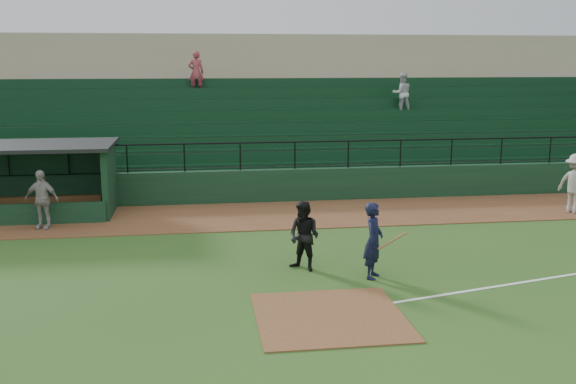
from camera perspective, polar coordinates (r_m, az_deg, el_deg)
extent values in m
plane|color=#2B5019|center=(14.53, 2.83, -9.31)|extent=(90.00, 90.00, 0.00)
cube|color=brown|center=(22.10, -1.10, -2.00)|extent=(40.00, 4.00, 0.03)
cube|color=brown|center=(13.61, 3.64, -10.72)|extent=(3.00, 3.00, 0.03)
cube|color=#10311B|center=(24.11, -1.75, 0.55)|extent=(36.00, 0.35, 1.20)
cylinder|color=black|center=(23.87, -1.77, 4.33)|extent=(36.00, 0.06, 0.06)
cube|color=slate|center=(28.75, -2.86, 4.72)|extent=(36.00, 9.00, 3.60)
cube|color=#0D3219|center=(28.21, -2.77, 5.51)|extent=(34.56, 8.00, 4.05)
cube|color=tan|center=(35.09, -3.88, 8.21)|extent=(38.00, 3.00, 6.40)
cube|color=slate|center=(33.07, -3.62, 8.89)|extent=(36.00, 2.00, 0.20)
imported|color=silver|center=(30.76, 9.85, 8.43)|extent=(0.90, 0.70, 1.86)
imported|color=#A23B45|center=(31.24, -7.97, 10.25)|extent=(0.70, 0.46, 1.93)
cube|color=#10311B|center=(22.97, -15.21, 1.01)|extent=(0.20, 2.60, 2.30)
imported|color=black|center=(15.78, 7.42, -4.19)|extent=(0.69, 0.80, 1.84)
cylinder|color=olive|center=(15.70, 9.03, -4.20)|extent=(0.79, 0.34, 0.35)
imported|color=black|center=(16.22, 1.41, -3.86)|extent=(1.07, 1.06, 1.74)
imported|color=#A9A49E|center=(24.21, 23.66, 0.69)|extent=(1.25, 1.50, 2.01)
imported|color=#A09A96|center=(21.48, -20.59, -0.61)|extent=(1.14, 0.70, 1.82)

